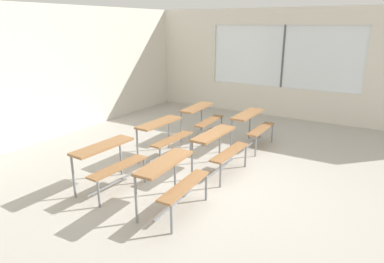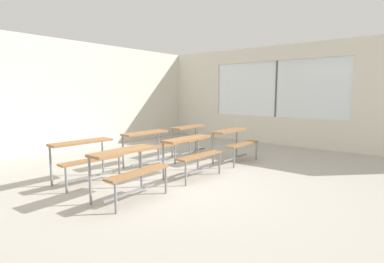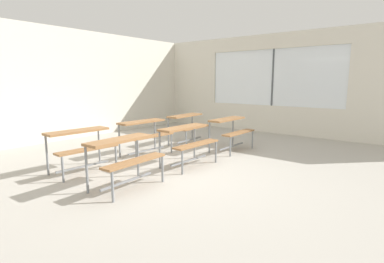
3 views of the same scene
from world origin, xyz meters
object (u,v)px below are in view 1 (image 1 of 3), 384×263
object	(u,v)px
desk_bench_r0c0	(171,175)
desk_bench_r1c2	(201,114)
desk_bench_r1c1	(164,131)
desk_bench_r0c1	(219,143)
desk_bench_r0c2	(252,122)
desk_bench_r1c0	(108,157)

from	to	relation	value
desk_bench_r0c0	desk_bench_r1c2	bearing A→B (deg)	19.78
desk_bench_r0c0	desk_bench_r1c1	xyz separation A→B (m)	(1.59, 1.27, 0.00)
desk_bench_r0c0	desk_bench_r0c1	bearing A→B (deg)	-1.99
desk_bench_r0c2	desk_bench_r1c0	distance (m)	3.31
desk_bench_r1c1	desk_bench_r1c2	distance (m)	1.50
desk_bench_r0c1	desk_bench_r1c2	xyz separation A→B (m)	(1.57, 1.26, 0.00)
desk_bench_r0c0	desk_bench_r1c2	distance (m)	3.34
desk_bench_r0c1	desk_bench_r1c2	distance (m)	2.01
desk_bench_r0c0	desk_bench_r1c2	world-z (taller)	same
desk_bench_r1c1	desk_bench_r0c2	bearing A→B (deg)	-36.78
desk_bench_r0c0	desk_bench_r1c0	distance (m)	1.24
desk_bench_r0c1	desk_bench_r1c0	xyz separation A→B (m)	(-1.48, 1.22, 0.00)
desk_bench_r1c2	desk_bench_r1c1	bearing A→B (deg)	177.96
desk_bench_r0c2	desk_bench_r1c0	bearing A→B (deg)	159.19
desk_bench_r1c0	desk_bench_r1c1	size ratio (longest dim) A/B	1.00
desk_bench_r0c2	desk_bench_r1c1	xyz separation A→B (m)	(-1.52, 1.24, 0.00)
desk_bench_r0c1	desk_bench_r0c2	xyz separation A→B (m)	(1.59, 0.01, 0.00)
desk_bench_r1c0	desk_bench_r0c2	bearing A→B (deg)	-18.57
desk_bench_r1c0	desk_bench_r0c0	bearing A→B (deg)	-88.76
desk_bench_r0c1	desk_bench_r1c1	bearing A→B (deg)	88.28
desk_bench_r0c1	desk_bench_r0c0	bearing A→B (deg)	-177.87
desk_bench_r0c1	desk_bench_r1c1	size ratio (longest dim) A/B	0.99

